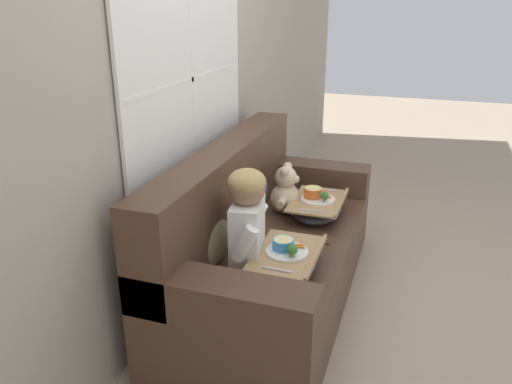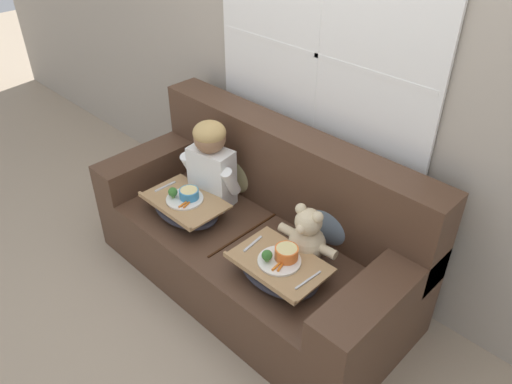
# 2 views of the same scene
# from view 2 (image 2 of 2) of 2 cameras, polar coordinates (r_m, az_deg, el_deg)

# --- Properties ---
(ground_plane) EXTENTS (14.00, 14.00, 0.00)m
(ground_plane) POSITION_cam_2_polar(r_m,az_deg,el_deg) (3.09, -0.60, -10.25)
(ground_plane) COLOR tan
(wall_back_with_window) EXTENTS (8.00, 0.08, 2.60)m
(wall_back_with_window) POSITION_cam_2_polar(r_m,az_deg,el_deg) (2.74, 7.64, 15.64)
(wall_back_with_window) COLOR #A89E8E
(wall_back_with_window) RESTS_ON ground_plane
(couch) EXTENTS (1.91, 0.85, 0.92)m
(couch) POSITION_cam_2_polar(r_m,az_deg,el_deg) (2.90, 0.37, -4.92)
(couch) COLOR #4C3323
(couch) RESTS_ON ground_plane
(throw_pillow_behind_child) EXTENTS (0.35, 0.17, 0.37)m
(throw_pillow_behind_child) POSITION_cam_2_polar(r_m,az_deg,el_deg) (3.07, -2.30, 3.13)
(throw_pillow_behind_child) COLOR tan
(throw_pillow_behind_child) RESTS_ON couch
(throw_pillow_behind_teddy) EXTENTS (0.33, 0.16, 0.34)m
(throw_pillow_behind_teddy) POSITION_cam_2_polar(r_m,az_deg,el_deg) (2.67, 8.61, -2.75)
(throw_pillow_behind_teddy) COLOR slate
(throw_pillow_behind_teddy) RESTS_ON couch
(child_figure) EXTENTS (0.39, 0.21, 0.53)m
(child_figure) POSITION_cam_2_polar(r_m,az_deg,el_deg) (2.90, -5.18, 3.72)
(child_figure) COLOR white
(child_figure) RESTS_ON couch
(teddy_bear) EXTENTS (0.35, 0.24, 0.33)m
(teddy_bear) POSITION_cam_2_polar(r_m,az_deg,el_deg) (2.56, 5.83, -5.25)
(teddy_bear) COLOR beige
(teddy_bear) RESTS_ON couch
(lap_tray_child) EXTENTS (0.47, 0.31, 0.19)m
(lap_tray_child) POSITION_cam_2_polar(r_m,az_deg,el_deg) (2.91, -8.06, -1.65)
(lap_tray_child) COLOR #2D2D38
(lap_tray_child) RESTS_ON child_figure
(lap_tray_teddy) EXTENTS (0.47, 0.32, 0.19)m
(lap_tray_teddy) POSITION_cam_2_polar(r_m,az_deg,el_deg) (2.49, 2.66, -8.73)
(lap_tray_teddy) COLOR #2D2D38
(lap_tray_teddy) RESTS_ON teddy_bear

